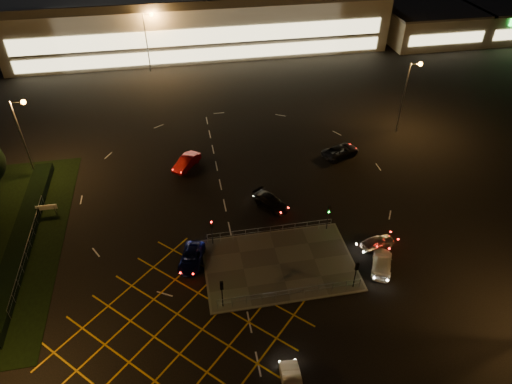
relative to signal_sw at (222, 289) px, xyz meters
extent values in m
plane|color=black|center=(4.00, 5.99, -2.37)|extent=(180.00, 180.00, 0.00)
cube|color=#4C4944|center=(6.00, 3.99, -2.31)|extent=(14.00, 9.00, 0.12)
cube|color=black|center=(-19.00, 11.99, -1.87)|extent=(2.00, 26.00, 1.00)
cube|color=beige|center=(4.00, 67.99, 2.63)|extent=(70.00, 25.00, 10.00)
cube|color=#FFEAA5|center=(4.00, 55.44, 2.63)|extent=(66.00, 0.20, 3.00)
cube|color=#FFEAA5|center=(4.00, 55.44, -0.57)|extent=(66.00, 0.20, 2.20)
cube|color=beige|center=(50.00, 59.99, 0.63)|extent=(18.00, 14.00, 6.00)
cube|color=slate|center=(50.00, 59.99, 3.78)|extent=(18.80, 14.80, 0.40)
cube|color=#FFEAA5|center=(50.00, 52.94, 0.23)|extent=(15.30, 0.20, 2.00)
cube|color=beige|center=(66.00, 59.99, 0.63)|extent=(14.00, 14.00, 6.00)
cube|color=slate|center=(66.00, 59.99, 3.78)|extent=(14.80, 14.80, 0.40)
cylinder|color=slate|center=(-20.00, 23.99, 2.63)|extent=(0.20, 0.20, 10.00)
cylinder|color=slate|center=(-19.30, 23.99, 7.43)|extent=(1.40, 0.12, 0.12)
sphere|color=orange|center=(-18.60, 23.99, 7.38)|extent=(0.56, 0.56, 0.56)
cylinder|color=slate|center=(28.00, 25.99, 2.63)|extent=(0.20, 0.20, 10.00)
cylinder|color=slate|center=(28.70, 25.99, 7.43)|extent=(1.40, 0.12, 0.12)
sphere|color=orange|center=(29.40, 25.99, 7.38)|extent=(0.56, 0.56, 0.56)
cylinder|color=slate|center=(-6.00, 53.99, 2.63)|extent=(0.20, 0.20, 10.00)
cylinder|color=slate|center=(-5.30, 53.99, 7.43)|extent=(1.40, 0.12, 0.12)
sphere|color=orange|center=(-4.60, 53.99, 7.38)|extent=(0.56, 0.56, 0.56)
cylinder|color=slate|center=(34.00, 55.99, 2.63)|extent=(0.20, 0.20, 10.00)
cylinder|color=black|center=(0.00, -0.01, -0.75)|extent=(0.10, 0.10, 3.00)
cube|color=black|center=(0.00, -0.01, 0.45)|extent=(0.28, 0.18, 0.90)
sphere|color=#19FF33|center=(0.00, 0.12, 0.45)|extent=(0.16, 0.16, 0.16)
cylinder|color=black|center=(12.00, -0.01, -0.75)|extent=(0.10, 0.10, 3.00)
cube|color=black|center=(12.00, -0.01, 0.45)|extent=(0.28, 0.18, 0.90)
sphere|color=#19FF33|center=(12.00, 0.12, 0.45)|extent=(0.16, 0.16, 0.16)
cylinder|color=black|center=(0.00, 7.99, -0.75)|extent=(0.10, 0.10, 3.00)
cube|color=black|center=(0.00, 7.99, 0.45)|extent=(0.28, 0.18, 0.90)
sphere|color=#FF0C0C|center=(0.00, 7.86, 0.45)|extent=(0.16, 0.16, 0.16)
cylinder|color=black|center=(12.00, 7.99, -0.75)|extent=(0.10, 0.10, 3.00)
cube|color=black|center=(12.00, 7.99, 0.45)|extent=(0.28, 0.18, 0.90)
sphere|color=#19FF33|center=(12.00, 7.86, 0.45)|extent=(0.16, 0.16, 0.16)
imported|color=#0D1451|center=(-2.29, 5.88, -1.75)|extent=(3.19, 4.82, 1.23)
imported|color=black|center=(7.05, 12.87, -1.71)|extent=(4.05, 4.82, 1.32)
imported|color=silver|center=(16.21, 4.63, -1.75)|extent=(3.89, 2.29, 1.24)
imported|color=maroon|center=(-1.67, 22.43, -1.63)|extent=(3.95, 4.52, 1.48)
imported|color=black|center=(18.11, 21.40, -1.66)|extent=(5.55, 3.97, 1.40)
imported|color=white|center=(15.50, 1.83, -1.73)|extent=(3.52, 4.73, 1.27)
camera|label=1|loc=(-1.87, -25.69, 30.07)|focal=32.00mm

